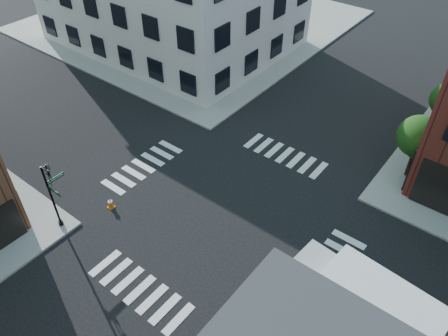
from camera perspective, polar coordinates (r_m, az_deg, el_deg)
ground at (r=26.74m, az=-0.04°, el=-5.73°), size 120.00×120.00×0.00m
sidewalk_nw at (r=51.78m, az=-4.22°, el=18.70°), size 30.00×30.00×0.15m
tree_near at (r=29.61m, az=24.13°, el=3.50°), size 2.69×2.69×4.49m
tree_far at (r=34.87m, az=27.18°, el=7.69°), size 2.43×2.43×4.07m
signal_pole at (r=25.72m, az=-21.53°, el=-2.74°), size 1.29×1.24×4.60m
box_truck at (r=21.80m, az=17.94°, el=-16.51°), size 7.41×2.83×3.29m
traffic_cone at (r=27.65m, az=-14.61°, el=-4.46°), size 0.40×0.40×0.73m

